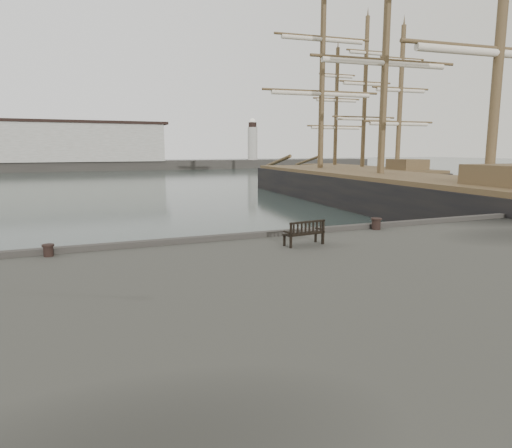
% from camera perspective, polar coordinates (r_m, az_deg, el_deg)
% --- Properties ---
extents(ground, '(400.00, 400.00, 0.00)m').
position_cam_1_polar(ground, '(16.70, -0.70, -6.87)').
color(ground, black).
rests_on(ground, ground).
extents(breakwater, '(140.00, 9.50, 12.20)m').
position_cam_1_polar(breakwater, '(106.86, -22.29, 8.47)').
color(breakwater, '#383530').
rests_on(breakwater, ground).
extents(bench, '(1.42, 0.63, 0.79)m').
position_cam_1_polar(bench, '(14.95, 6.03, -1.69)').
color(bench, black).
rests_on(bench, quay).
extents(bollard_left, '(0.35, 0.35, 0.36)m').
position_cam_1_polar(bollard_left, '(14.66, -24.53, -3.01)').
color(bollard_left, black).
rests_on(bollard_left, quay).
extents(bollard_right, '(0.48, 0.48, 0.45)m').
position_cam_1_polar(bollard_right, '(18.39, 14.79, 0.03)').
color(bollard_right, black).
rests_on(bollard_right, quay).
extents(tall_ship_main, '(11.59, 40.89, 30.25)m').
position_cam_1_polar(tall_ship_main, '(39.07, 15.15, 3.30)').
color(tall_ship_main, black).
rests_on(tall_ship_main, ground).
extents(tall_ship_far, '(7.20, 25.84, 21.88)m').
position_cam_1_polar(tall_ship_far, '(59.60, 13.06, 5.34)').
color(tall_ship_far, black).
rests_on(tall_ship_far, ground).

